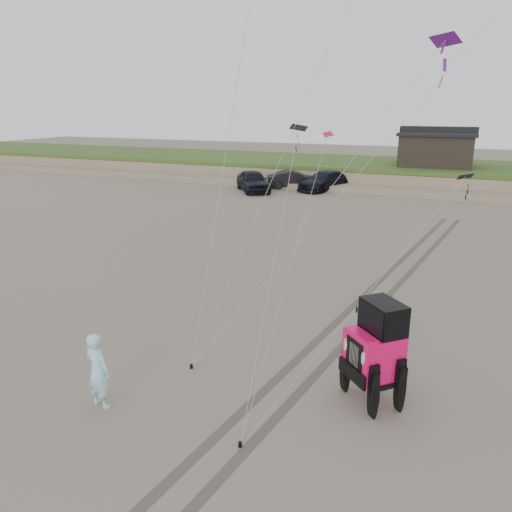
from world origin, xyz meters
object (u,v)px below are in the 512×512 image
object	(u,v)px
truck_c	(324,181)
jeep	(373,363)
cabin	(437,148)
man	(98,370)
truck_b	(293,179)
truck_a	(253,181)

from	to	relation	value
truck_c	jeep	size ratio (longest dim) A/B	0.98
jeep	cabin	bearing A→B (deg)	137.06
jeep	man	bearing A→B (deg)	-109.88
truck_b	truck_c	distance (m)	2.73
jeep	man	xyz separation A→B (m)	(-5.88, -2.70, -0.07)
truck_b	man	distance (m)	33.11
truck_a	truck_b	xyz separation A→B (m)	(2.52, 2.89, -0.13)
cabin	jeep	distance (m)	36.26
cabin	truck_b	bearing A→B (deg)	-150.01
man	truck_c	bearing A→B (deg)	-74.29
cabin	man	world-z (taller)	cabin
truck_a	truck_c	bearing A→B (deg)	-8.12
truck_b	cabin	bearing A→B (deg)	-84.50
truck_a	jeep	size ratio (longest dim) A/B	0.93
truck_c	jeep	bearing A→B (deg)	-50.16
cabin	truck_c	xyz separation A→B (m)	(-8.26, -6.40, -2.46)
truck_c	jeep	world-z (taller)	jeep
cabin	truck_c	distance (m)	10.74
truck_c	man	xyz separation A→B (m)	(3.42, -32.49, 0.17)
man	truck_a	bearing A→B (deg)	-64.00
jeep	truck_a	bearing A→B (deg)	163.79
truck_c	man	world-z (taller)	man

